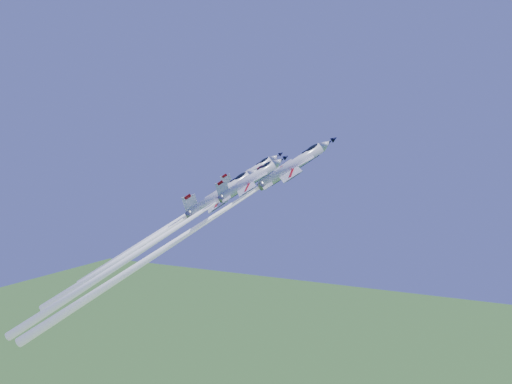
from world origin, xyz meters
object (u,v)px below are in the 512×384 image
at_px(jet_right, 154,243).
at_px(jet_slot, 159,234).
at_px(jet_lead, 184,236).
at_px(jet_left, 186,215).

relative_size(jet_right, jet_slot, 1.20).
bearing_deg(jet_slot, jet_right, -8.64).
bearing_deg(jet_lead, jet_left, 170.45).
distance_m(jet_left, jet_right, 15.00).
bearing_deg(jet_lead, jet_slot, -43.23).
height_order(jet_right, jet_slot, jet_right).
height_order(jet_lead, jet_right, jet_lead).
bearing_deg(jet_right, jet_left, 155.53).
distance_m(jet_left, jet_slot, 9.65).
height_order(jet_left, jet_slot, jet_left).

